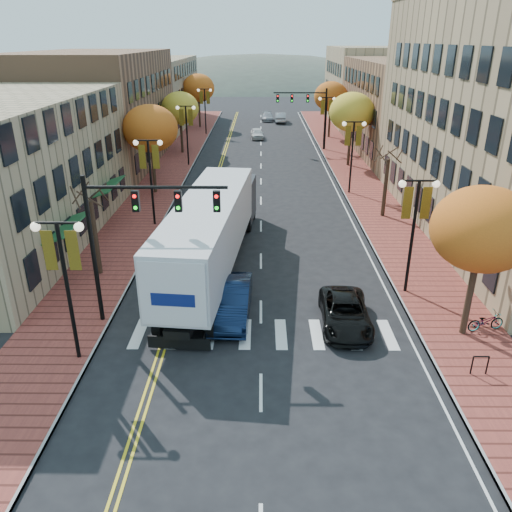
{
  "coord_description": "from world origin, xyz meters",
  "views": [
    {
      "loc": [
        -0.05,
        -17.09,
        12.2
      ],
      "look_at": [
        -0.25,
        5.72,
        2.2
      ],
      "focal_mm": 35.0,
      "sensor_mm": 36.0,
      "label": 1
    }
  ],
  "objects_px": {
    "semi_truck": "(214,225)",
    "navy_sedan": "(231,301)",
    "black_suv": "(345,313)",
    "bicycle": "(486,321)"
  },
  "relations": [
    {
      "from": "semi_truck",
      "to": "black_suv",
      "type": "bearing_deg",
      "value": -38.02
    },
    {
      "from": "semi_truck",
      "to": "navy_sedan",
      "type": "xyz_separation_m",
      "value": [
        1.24,
        -5.41,
        -1.79
      ]
    },
    {
      "from": "semi_truck",
      "to": "black_suv",
      "type": "distance_m",
      "value": 9.19
    },
    {
      "from": "semi_truck",
      "to": "black_suv",
      "type": "relative_size",
      "value": 3.85
    },
    {
      "from": "semi_truck",
      "to": "bicycle",
      "type": "height_order",
      "value": "semi_truck"
    },
    {
      "from": "black_suv",
      "to": "bicycle",
      "type": "xyz_separation_m",
      "value": [
        6.18,
        -0.6,
        -0.05
      ]
    },
    {
      "from": "bicycle",
      "to": "semi_truck",
      "type": "bearing_deg",
      "value": 50.24
    },
    {
      "from": "bicycle",
      "to": "black_suv",
      "type": "bearing_deg",
      "value": 72.85
    },
    {
      "from": "navy_sedan",
      "to": "bicycle",
      "type": "relative_size",
      "value": 2.92
    },
    {
      "from": "semi_truck",
      "to": "navy_sedan",
      "type": "relative_size",
      "value": 3.6
    }
  ]
}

